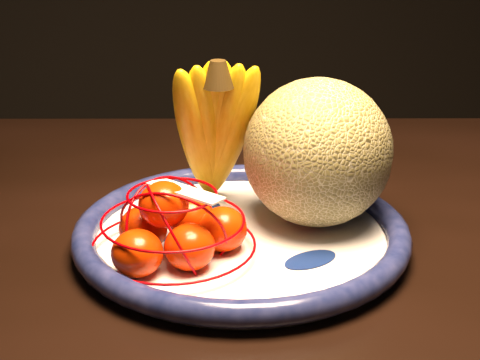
{
  "coord_description": "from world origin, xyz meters",
  "views": [
    {
      "loc": [
        0.2,
        -0.61,
        1.13
      ],
      "look_at": [
        0.3,
        0.08,
        0.85
      ],
      "focal_mm": 55.0,
      "sensor_mm": 36.0,
      "label": 1
    }
  ],
  "objects": [
    {
      "name": "cantaloupe",
      "position": [
        0.38,
        0.1,
        0.87
      ],
      "size": [
        0.16,
        0.16,
        0.16
      ],
      "primitive_type": "sphere",
      "color": "olive",
      "rests_on": "fruit_bowl"
    },
    {
      "name": "fruit_bowl",
      "position": [
        0.3,
        0.07,
        0.8
      ],
      "size": [
        0.35,
        0.35,
        0.03
      ],
      "rotation": [
        0.0,
        0.0,
        -0.17
      ],
      "color": "white",
      "rests_on": "dining_table"
    },
    {
      "name": "dining_table",
      "position": [
        0.09,
        0.09,
        0.7
      ],
      "size": [
        1.68,
        1.14,
        0.78
      ],
      "rotation": [
        0.0,
        0.0,
        -0.14
      ],
      "color": "black",
      "rests_on": "ground"
    },
    {
      "name": "banana_bunch",
      "position": [
        0.28,
        0.15,
        0.89
      ],
      "size": [
        0.13,
        0.12,
        0.19
      ],
      "rotation": [
        0.0,
        0.0,
        0.04
      ],
      "color": "yellow",
      "rests_on": "fruit_bowl"
    },
    {
      "name": "mandarin_bag",
      "position": [
        0.23,
        0.04,
        0.82
      ],
      "size": [
        0.2,
        0.2,
        0.1
      ],
      "rotation": [
        0.0,
        0.0,
        0.31
      ],
      "color": "#ED3306",
      "rests_on": "fruit_bowl"
    },
    {
      "name": "price_tag",
      "position": [
        0.24,
        0.03,
        0.86
      ],
      "size": [
        0.07,
        0.06,
        0.01
      ],
      "primitive_type": "cube",
      "rotation": [
        -0.14,
        0.1,
        -0.62
      ],
      "color": "white",
      "rests_on": "mandarin_bag"
    }
  ]
}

